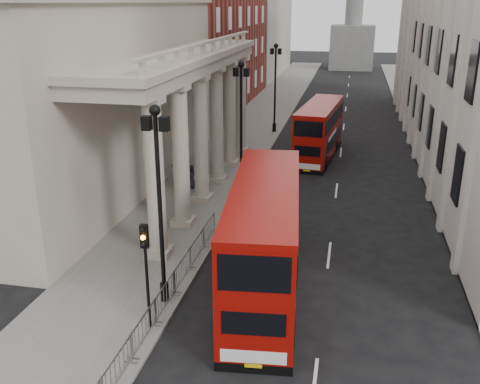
{
  "coord_description": "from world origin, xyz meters",
  "views": [
    {
      "loc": [
        6.55,
        -14.73,
        12.01
      ],
      "look_at": [
        1.43,
        9.87,
        3.08
      ],
      "focal_mm": 40.0,
      "sensor_mm": 36.0,
      "label": 1
    }
  ],
  "objects": [
    {
      "name": "sidewalk_east",
      "position": [
        13.5,
        30.0,
        0.06
      ],
      "size": [
        3.0,
        140.0,
        0.12
      ],
      "primitive_type": "cube",
      "color": "slate",
      "rests_on": "ground"
    },
    {
      "name": "kerb",
      "position": [
        -0.05,
        30.0,
        0.07
      ],
      "size": [
        0.2,
        140.0,
        0.14
      ],
      "primitive_type": "cube",
      "color": "slate",
      "rests_on": "ground"
    },
    {
      "name": "brick_building",
      "position": [
        -10.5,
        48.0,
        11.0
      ],
      "size": [
        9.0,
        32.0,
        22.0
      ],
      "primitive_type": "cube",
      "color": "maroon",
      "rests_on": "ground"
    },
    {
      "name": "crowd_barriers",
      "position": [
        -0.35,
        2.23,
        0.67
      ],
      "size": [
        0.5,
        18.75,
        1.1
      ],
      "color": "gray",
      "rests_on": "sidewalk_west"
    },
    {
      "name": "traffic_light",
      "position": [
        -0.5,
        1.98,
        3.11
      ],
      "size": [
        0.28,
        0.33,
        4.3
      ],
      "color": "black",
      "rests_on": "sidewalk_west"
    },
    {
      "name": "portico_building",
      "position": [
        -10.5,
        18.0,
        6.0
      ],
      "size": [
        9.0,
        28.0,
        12.0
      ],
      "primitive_type": "cube",
      "color": "#A29888",
      "rests_on": "ground"
    },
    {
      "name": "lamp_post_south",
      "position": [
        -0.6,
        4.0,
        4.91
      ],
      "size": [
        1.05,
        0.44,
        8.32
      ],
      "color": "black",
      "rests_on": "sidewalk_west"
    },
    {
      "name": "bus_far",
      "position": [
        4.2,
        28.15,
        2.28
      ],
      "size": [
        3.46,
        10.29,
        4.36
      ],
      "rotation": [
        0.0,
        0.0,
        -0.1
      ],
      "color": "#990C07",
      "rests_on": "ground"
    },
    {
      "name": "pedestrian_c",
      "position": [
        -3.66,
        18.1,
        0.95
      ],
      "size": [
        0.86,
        0.61,
        1.66
      ],
      "primitive_type": "imported",
      "rotation": [
        0.0,
        0.0,
        6.18
      ],
      "color": "black",
      "rests_on": "sidewalk_west"
    },
    {
      "name": "pedestrian_b",
      "position": [
        -5.29,
        20.02,
        0.98
      ],
      "size": [
        0.88,
        0.71,
        1.72
      ],
      "primitive_type": "imported",
      "rotation": [
        0.0,
        0.0,
        3.07
      ],
      "color": "#2A2421",
      "rests_on": "sidewalk_west"
    },
    {
      "name": "ground",
      "position": [
        0.0,
        0.0,
        0.0
      ],
      "size": [
        260.0,
        260.0,
        0.0
      ],
      "primitive_type": "plane",
      "color": "black",
      "rests_on": "ground"
    },
    {
      "name": "bus_near",
      "position": [
        3.34,
        5.83,
        2.57
      ],
      "size": [
        3.87,
        11.59,
        4.91
      ],
      "rotation": [
        0.0,
        0.0,
        0.1
      ],
      "color": "maroon",
      "rests_on": "ground"
    },
    {
      "name": "sidewalk_west",
      "position": [
        -3.0,
        30.0,
        0.06
      ],
      "size": [
        6.0,
        140.0,
        0.12
      ],
      "primitive_type": "cube",
      "color": "slate",
      "rests_on": "ground"
    },
    {
      "name": "lamp_post_north",
      "position": [
        -0.6,
        36.0,
        4.91
      ],
      "size": [
        1.05,
        0.44,
        8.32
      ],
      "color": "black",
      "rests_on": "sidewalk_west"
    },
    {
      "name": "west_building_far",
      "position": [
        -10.5,
        80.0,
        10.0
      ],
      "size": [
        9.0,
        30.0,
        20.0
      ],
      "primitive_type": "cube",
      "color": "#A29888",
      "rests_on": "ground"
    },
    {
      "name": "pedestrian_a",
      "position": [
        -4.63,
        13.68,
        0.96
      ],
      "size": [
        0.67,
        0.5,
        1.68
      ],
      "primitive_type": "imported",
      "rotation": [
        0.0,
        0.0,
        0.17
      ],
      "color": "black",
      "rests_on": "sidewalk_west"
    },
    {
      "name": "lamp_post_mid",
      "position": [
        -0.6,
        20.0,
        4.91
      ],
      "size": [
        1.05,
        0.44,
        8.32
      ],
      "color": "black",
      "rests_on": "sidewalk_west"
    }
  ]
}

